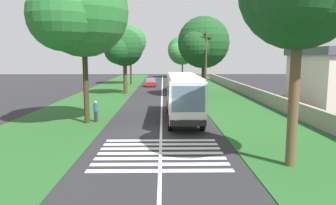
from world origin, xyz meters
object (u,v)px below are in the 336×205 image
object	(u,v)px
roadside_tree_left_0	(129,42)
coach_bus	(183,94)
utility_pole	(206,65)
pedestrian	(96,111)
trailing_car_0	(177,90)
roadside_tree_right_2	(202,44)
trailing_car_1	(172,86)
roadside_tree_right_0	(182,51)
trailing_car_2	(151,83)
roadside_tree_left_1	(79,14)
roadside_tree_left_2	(123,49)

from	to	relation	value
roadside_tree_left_0	coach_bus	bearing A→B (deg)	-167.23
utility_pole	pedestrian	world-z (taller)	utility_pole
trailing_car_0	roadside_tree_right_2	world-z (taller)	roadside_tree_right_2
trailing_car_1	pedestrian	xyz separation A→B (m)	(-25.91, 6.78, 0.24)
coach_bus	trailing_car_1	world-z (taller)	coach_bus
trailing_car_0	pedestrian	xyz separation A→B (m)	(-19.00, 7.27, 0.24)
roadside_tree_right_0	pedestrian	bearing A→B (deg)	170.12
coach_bus	pedestrian	distance (m)	7.20
trailing_car_2	roadside_tree_right_2	size ratio (longest dim) A/B	0.41
trailing_car_0	roadside_tree_left_1	bearing A→B (deg)	157.33
roadside_tree_right_2	pedestrian	bearing A→B (deg)	148.80
coach_bus	roadside_tree_right_2	distance (m)	17.53
trailing_car_1	roadside_tree_right_2	world-z (taller)	roadside_tree_right_2
roadside_tree_right_0	utility_pole	distance (m)	44.89
coach_bus	roadside_tree_right_2	xyz separation A→B (m)	(16.48, -3.54, 4.83)
coach_bus	pedestrian	bearing A→B (deg)	97.84
trailing_car_2	coach_bus	bearing A→B (deg)	-172.98
roadside_tree_left_1	roadside_tree_right_2	size ratio (longest dim) A/B	1.14
trailing_car_1	roadside_tree_right_2	size ratio (longest dim) A/B	0.41
trailing_car_1	roadside_tree_right_0	xyz separation A→B (m)	(32.85, -3.45, 6.21)
trailing_car_1	roadside_tree_left_0	xyz separation A→B (m)	(10.86, 7.87, 7.37)
trailing_car_1	roadside_tree_left_1	xyz separation A→B (m)	(-26.44, 7.67, 7.73)
utility_pole	roadside_tree_right_2	bearing A→B (deg)	0.88
trailing_car_2	roadside_tree_left_2	distance (m)	13.80
roadside_tree_left_0	pedestrian	bearing A→B (deg)	-178.31
roadside_tree_left_1	pedestrian	distance (m)	7.56
utility_pole	trailing_car_0	bearing A→B (deg)	33.58
roadside_tree_left_1	pedestrian	bearing A→B (deg)	-59.37
roadside_tree_right_2	utility_pole	xyz separation A→B (m)	(-3.49, -0.05, -2.69)
roadside_tree_left_2	roadside_tree_right_2	size ratio (longest dim) A/B	0.86
trailing_car_0	roadside_tree_left_2	distance (m)	9.48
roadside_tree_left_1	roadside_tree_left_2	distance (m)	20.86
trailing_car_1	pedestrian	distance (m)	26.79
trailing_car_1	roadside_tree_left_2	bearing A→B (deg)	129.15
trailing_car_0	roadside_tree_right_2	size ratio (longest dim) A/B	0.41
trailing_car_0	trailing_car_2	distance (m)	13.94
coach_bus	roadside_tree_left_2	bearing A→B (deg)	20.61
trailing_car_0	roadside_tree_left_1	distance (m)	22.53
roadside_tree_left_2	utility_pole	distance (m)	12.68
roadside_tree_left_2	utility_pole	bearing A→B (deg)	-120.06
roadside_tree_left_2	roadside_tree_right_2	distance (m)	11.15
roadside_tree_left_2	roadside_tree_right_2	xyz separation A→B (m)	(-2.77, -10.78, 0.62)
trailing_car_2	roadside_tree_right_0	world-z (taller)	roadside_tree_right_0
trailing_car_1	coach_bus	bearing A→B (deg)	-179.43
utility_pole	trailing_car_2	bearing A→B (deg)	22.09
utility_pole	trailing_car_1	bearing A→B (deg)	17.79
roadside_tree_left_2	roadside_tree_right_0	bearing A→B (deg)	-15.16
roadside_tree_left_1	roadside_tree_left_0	bearing A→B (deg)	0.30
roadside_tree_left_2	utility_pole	size ratio (longest dim) A/B	1.10
pedestrian	roadside_tree_left_0	bearing A→B (deg)	1.69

